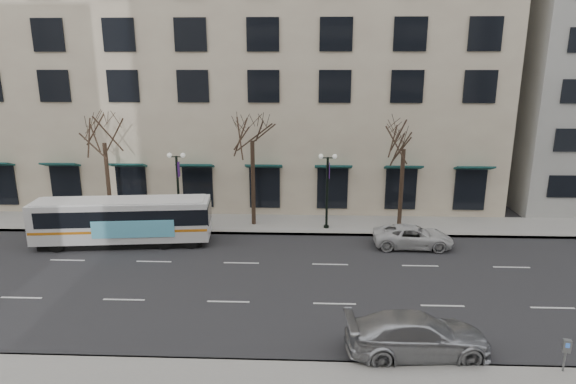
{
  "coord_description": "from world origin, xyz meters",
  "views": [
    {
      "loc": [
        3.64,
        -22.77,
        10.79
      ],
      "look_at": [
        2.61,
        2.96,
        4.0
      ],
      "focal_mm": 30.0,
      "sensor_mm": 36.0,
      "label": 1
    }
  ],
  "objects_px": {
    "lamp_post_right": "(327,188)",
    "white_pickup": "(413,236)",
    "city_bus": "(124,220)",
    "tree_far_right": "(405,135)",
    "pay_station": "(566,348)",
    "lamp_post_left": "(178,186)",
    "silver_car": "(417,335)",
    "tree_far_left": "(103,129)",
    "tree_far_mid": "(252,126)"
  },
  "relations": [
    {
      "from": "tree_far_left",
      "to": "lamp_post_left",
      "type": "bearing_deg",
      "value": -6.83
    },
    {
      "from": "lamp_post_left",
      "to": "silver_car",
      "type": "height_order",
      "value": "lamp_post_left"
    },
    {
      "from": "lamp_post_right",
      "to": "white_pickup",
      "type": "xyz_separation_m",
      "value": [
        5.16,
        -2.97,
        -2.28
      ]
    },
    {
      "from": "tree_far_left",
      "to": "pay_station",
      "type": "relative_size",
      "value": 6.65
    },
    {
      "from": "lamp_post_right",
      "to": "white_pickup",
      "type": "relative_size",
      "value": 1.08
    },
    {
      "from": "lamp_post_left",
      "to": "city_bus",
      "type": "distance_m",
      "value": 4.37
    },
    {
      "from": "lamp_post_left",
      "to": "lamp_post_right",
      "type": "distance_m",
      "value": 10.0
    },
    {
      "from": "city_bus",
      "to": "tree_far_right",
      "type": "bearing_deg",
      "value": 5.99
    },
    {
      "from": "lamp_post_right",
      "to": "city_bus",
      "type": "height_order",
      "value": "lamp_post_right"
    },
    {
      "from": "tree_far_right",
      "to": "white_pickup",
      "type": "height_order",
      "value": "tree_far_right"
    },
    {
      "from": "city_bus",
      "to": "lamp_post_left",
      "type": "bearing_deg",
      "value": 44.97
    },
    {
      "from": "tree_far_left",
      "to": "tree_far_mid",
      "type": "distance_m",
      "value": 10.0
    },
    {
      "from": "lamp_post_left",
      "to": "tree_far_right",
      "type": "bearing_deg",
      "value": 2.29
    },
    {
      "from": "tree_far_right",
      "to": "city_bus",
      "type": "relative_size",
      "value": 0.74
    },
    {
      "from": "lamp_post_left",
      "to": "white_pickup",
      "type": "relative_size",
      "value": 1.08
    },
    {
      "from": "tree_far_left",
      "to": "lamp_post_right",
      "type": "xyz_separation_m",
      "value": [
        15.01,
        -0.6,
        -3.75
      ]
    },
    {
      "from": "pay_station",
      "to": "city_bus",
      "type": "bearing_deg",
      "value": 161.25
    },
    {
      "from": "tree_far_right",
      "to": "white_pickup",
      "type": "distance_m",
      "value": 6.78
    },
    {
      "from": "tree_far_mid",
      "to": "pay_station",
      "type": "bearing_deg",
      "value": -51.25
    },
    {
      "from": "lamp_post_left",
      "to": "white_pickup",
      "type": "height_order",
      "value": "lamp_post_left"
    },
    {
      "from": "silver_car",
      "to": "white_pickup",
      "type": "distance_m",
      "value": 11.64
    },
    {
      "from": "city_bus",
      "to": "silver_car",
      "type": "xyz_separation_m",
      "value": [
        15.53,
        -11.16,
        -0.78
      ]
    },
    {
      "from": "tree_far_right",
      "to": "tree_far_mid",
      "type": "bearing_deg",
      "value": 180.0
    },
    {
      "from": "pay_station",
      "to": "tree_far_mid",
      "type": "bearing_deg",
      "value": 140.87
    },
    {
      "from": "tree_far_right",
      "to": "city_bus",
      "type": "distance_m",
      "value": 18.64
    },
    {
      "from": "tree_far_mid",
      "to": "silver_car",
      "type": "distance_m",
      "value": 18.03
    },
    {
      "from": "lamp_post_left",
      "to": "silver_car",
      "type": "xyz_separation_m",
      "value": [
        12.93,
        -14.4,
        -2.14
      ]
    },
    {
      "from": "silver_car",
      "to": "pay_station",
      "type": "relative_size",
      "value": 4.4
    },
    {
      "from": "lamp_post_right",
      "to": "city_bus",
      "type": "relative_size",
      "value": 0.48
    },
    {
      "from": "lamp_post_left",
      "to": "pay_station",
      "type": "distance_m",
      "value": 23.77
    },
    {
      "from": "tree_far_mid",
      "to": "city_bus",
      "type": "bearing_deg",
      "value": -153.14
    },
    {
      "from": "tree_far_right",
      "to": "city_bus",
      "type": "xyz_separation_m",
      "value": [
        -17.59,
        -3.84,
        -4.84
      ]
    },
    {
      "from": "tree_far_right",
      "to": "lamp_post_right",
      "type": "relative_size",
      "value": 1.55
    },
    {
      "from": "tree_far_right",
      "to": "pay_station",
      "type": "distance_m",
      "value": 17.22
    },
    {
      "from": "city_bus",
      "to": "pay_station",
      "type": "xyz_separation_m",
      "value": [
        20.51,
        -12.26,
        -0.52
      ]
    },
    {
      "from": "tree_far_mid",
      "to": "silver_car",
      "type": "height_order",
      "value": "tree_far_mid"
    },
    {
      "from": "tree_far_left",
      "to": "pay_station",
      "type": "bearing_deg",
      "value": -35.08
    },
    {
      "from": "silver_car",
      "to": "white_pickup",
      "type": "height_order",
      "value": "silver_car"
    },
    {
      "from": "tree_far_mid",
      "to": "tree_far_left",
      "type": "bearing_deg",
      "value": -180.0
    },
    {
      "from": "lamp_post_left",
      "to": "white_pickup",
      "type": "distance_m",
      "value": 15.61
    },
    {
      "from": "city_bus",
      "to": "tree_far_mid",
      "type": "bearing_deg",
      "value": 20.52
    },
    {
      "from": "tree_far_mid",
      "to": "pay_station",
      "type": "height_order",
      "value": "tree_far_mid"
    },
    {
      "from": "tree_far_right",
      "to": "pay_station",
      "type": "bearing_deg",
      "value": -79.7
    },
    {
      "from": "tree_far_right",
      "to": "pay_station",
      "type": "relative_size",
      "value": 6.42
    },
    {
      "from": "tree_far_left",
      "to": "city_bus",
      "type": "distance_m",
      "value": 6.84
    },
    {
      "from": "lamp_post_right",
      "to": "pay_station",
      "type": "bearing_deg",
      "value": -62.95
    },
    {
      "from": "tree_far_left",
      "to": "silver_car",
      "type": "height_order",
      "value": "tree_far_left"
    },
    {
      "from": "tree_far_right",
      "to": "silver_car",
      "type": "distance_m",
      "value": 16.15
    },
    {
      "from": "tree_far_mid",
      "to": "tree_far_right",
      "type": "height_order",
      "value": "tree_far_mid"
    },
    {
      "from": "tree_far_left",
      "to": "tree_far_mid",
      "type": "height_order",
      "value": "tree_far_mid"
    }
  ]
}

